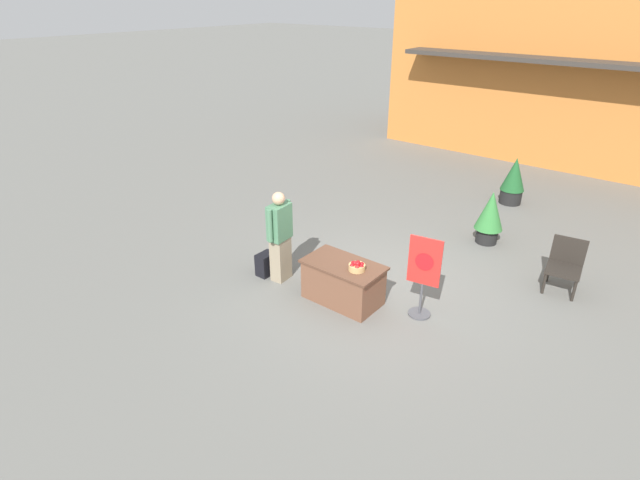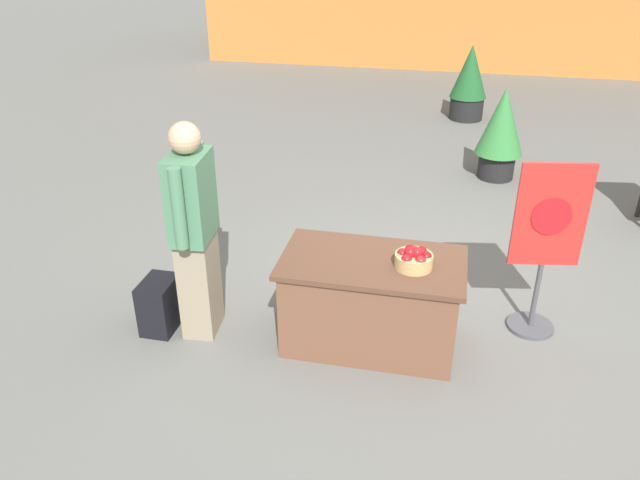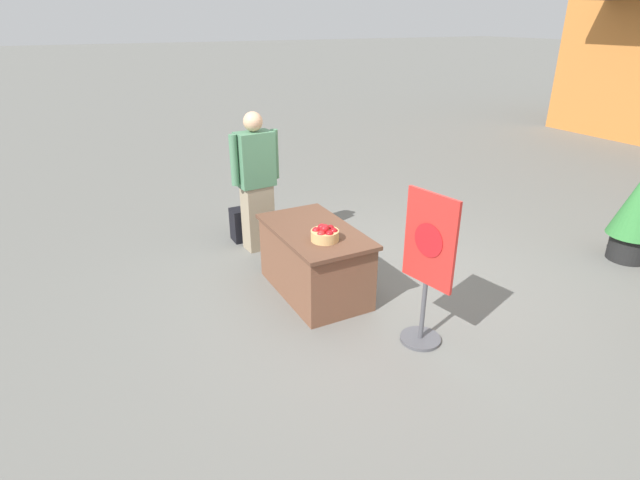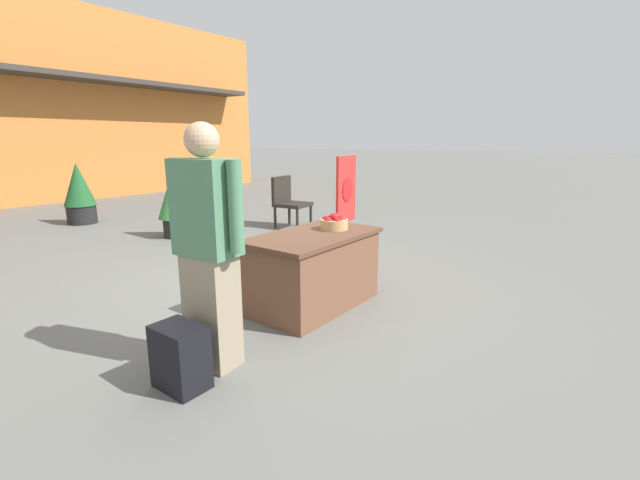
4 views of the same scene
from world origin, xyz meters
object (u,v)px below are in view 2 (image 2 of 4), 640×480
(backpack, at_px, (160,305))
(poster_board, at_px, (545,246))
(apple_basket, at_px, (414,258))
(potted_plant_far_right, at_px, (501,130))
(display_table, at_px, (371,301))
(person_visitor, at_px, (194,231))
(potted_plant_near_left, at_px, (469,81))

(backpack, height_order, poster_board, poster_board)
(apple_basket, relative_size, backpack, 0.63)
(potted_plant_far_right, bearing_deg, display_table, -105.88)
(person_visitor, xyz_separation_m, potted_plant_near_left, (1.94, 6.20, -0.26))
(display_table, xyz_separation_m, poster_board, (1.21, 0.44, 0.38))
(apple_basket, xyz_separation_m, potted_plant_far_right, (0.74, 3.67, -0.16))
(poster_board, bearing_deg, person_visitor, -87.63)
(display_table, distance_m, poster_board, 1.35)
(display_table, distance_m, potted_plant_far_right, 3.78)
(apple_basket, bearing_deg, backpack, -175.73)
(backpack, distance_m, potted_plant_far_right, 4.66)
(potted_plant_far_right, bearing_deg, potted_plant_near_left, 98.99)
(apple_basket, relative_size, potted_plant_near_left, 0.23)
(backpack, bearing_deg, potted_plant_far_right, 55.15)
(display_table, bearing_deg, backpack, -173.69)
(display_table, bearing_deg, potted_plant_far_right, 74.12)
(display_table, distance_m, apple_basket, 0.51)
(display_table, xyz_separation_m, backpack, (-1.62, -0.18, -0.15))
(display_table, xyz_separation_m, potted_plant_far_right, (1.03, 3.63, 0.26))
(display_table, xyz_separation_m, apple_basket, (0.29, -0.04, 0.42))
(person_visitor, relative_size, poster_board, 1.21)
(person_visitor, distance_m, poster_board, 2.58)
(display_table, distance_m, person_visitor, 1.39)
(apple_basket, distance_m, backpack, 2.00)
(person_visitor, height_order, potted_plant_far_right, person_visitor)
(person_visitor, distance_m, backpack, 0.72)
(potted_plant_far_right, xyz_separation_m, potted_plant_near_left, (-0.39, 2.45, -0.02))
(person_visitor, xyz_separation_m, backpack, (-0.32, -0.06, -0.64))
(apple_basket, distance_m, potted_plant_far_right, 3.75)
(apple_basket, bearing_deg, potted_plant_far_right, 78.54)
(person_visitor, height_order, potted_plant_near_left, person_visitor)
(apple_basket, xyz_separation_m, poster_board, (0.93, 0.47, -0.04))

